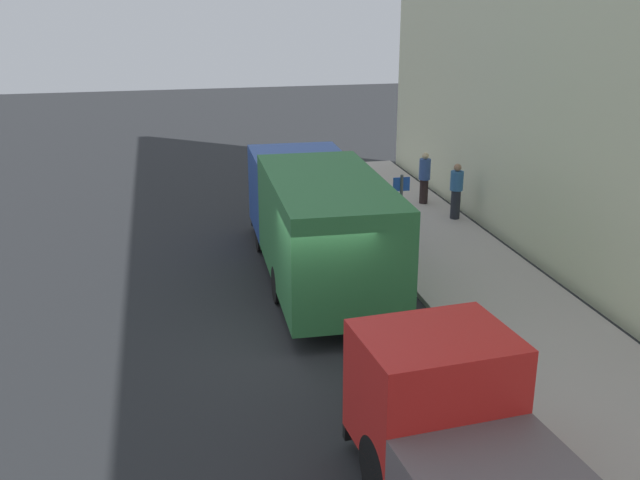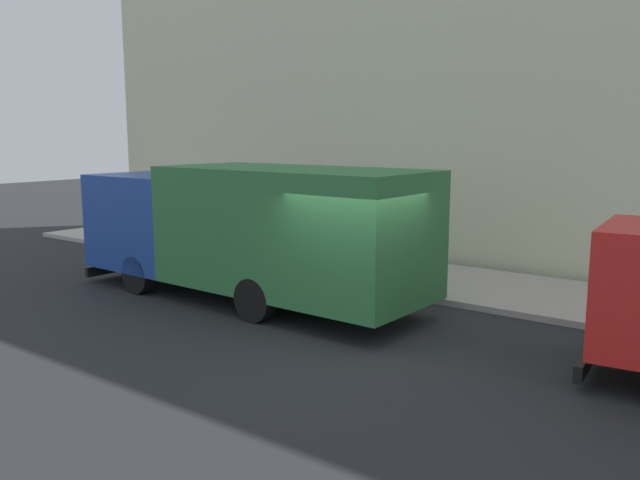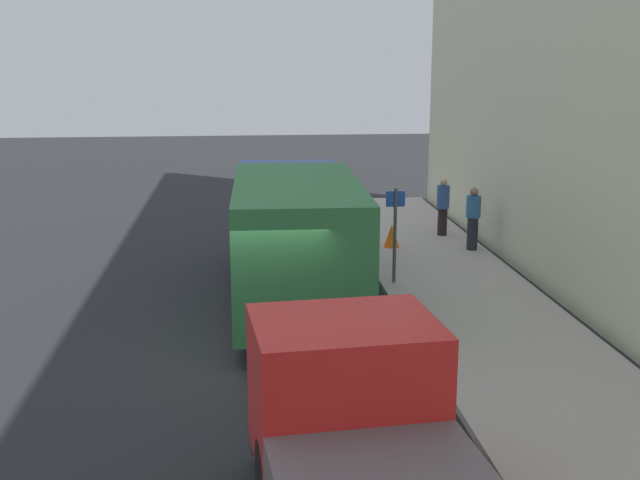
{
  "view_description": "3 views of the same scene",
  "coord_description": "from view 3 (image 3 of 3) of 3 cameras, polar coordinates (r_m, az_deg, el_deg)",
  "views": [
    {
      "loc": [
        -2.61,
        -13.49,
        6.93
      ],
      "look_at": [
        0.87,
        2.65,
        1.25
      ],
      "focal_mm": 41.75,
      "sensor_mm": 36.0,
      "label": 1
    },
    {
      "loc": [
        -8.92,
        -5.94,
        3.52
      ],
      "look_at": [
        1.57,
        1.92,
        1.36
      ],
      "focal_mm": 36.26,
      "sensor_mm": 36.0,
      "label": 2
    },
    {
      "loc": [
        -0.17,
        -13.27,
        5.32
      ],
      "look_at": [
        1.33,
        1.64,
        1.76
      ],
      "focal_mm": 43.98,
      "sensor_mm": 36.0,
      "label": 3
    }
  ],
  "objects": [
    {
      "name": "pedestrian_walking",
      "position": [
        21.6,
        11.08,
        1.64
      ],
      "size": [
        0.41,
        0.41,
        1.71
      ],
      "rotation": [
        0.0,
        0.0,
        4.66
      ],
      "color": "#20242B",
      "rests_on": "sidewalk"
    },
    {
      "name": "pedestrian_standing",
      "position": [
        23.21,
        8.93,
        2.51
      ],
      "size": [
        0.49,
        0.49,
        1.69
      ],
      "rotation": [
        0.0,
        0.0,
        5.86
      ],
      "color": "black",
      "rests_on": "sidewalk"
    },
    {
      "name": "street_sign_post",
      "position": [
        18.11,
        5.48,
        0.98
      ],
      "size": [
        0.44,
        0.08,
        2.22
      ],
      "color": "#4C5156",
      "rests_on": "sidewalk"
    },
    {
      "name": "traffic_cone_orange",
      "position": [
        21.71,
        5.23,
        0.32
      ],
      "size": [
        0.44,
        0.44,
        0.63
      ],
      "primitive_type": "cone",
      "color": "orange",
      "rests_on": "sidewalk"
    },
    {
      "name": "ground",
      "position": [
        14.29,
        -4.71,
        -8.54
      ],
      "size": [
        80.0,
        80.0,
        0.0
      ],
      "primitive_type": "plane",
      "color": "#232528"
    },
    {
      "name": "small_flatbed_truck",
      "position": [
        8.6,
        3.79,
        -16.2
      ],
      "size": [
        2.65,
        5.73,
        2.26
      ],
      "rotation": [
        0.0,
        0.0,
        0.09
      ],
      "color": "red",
      "rests_on": "ground"
    },
    {
      "name": "sidewalk",
      "position": [
        15.09,
        13.71,
        -7.43
      ],
      "size": [
        3.46,
        30.0,
        0.13
      ],
      "primitive_type": "cube",
      "color": "#B3A9A2",
      "rests_on": "ground"
    },
    {
      "name": "large_utility_truck",
      "position": [
        17.07,
        -1.87,
        0.68
      ],
      "size": [
        2.68,
        8.39,
        2.85
      ],
      "rotation": [
        0.0,
        0.0,
        -0.02
      ],
      "color": "#1E449E",
      "rests_on": "ground"
    }
  ]
}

